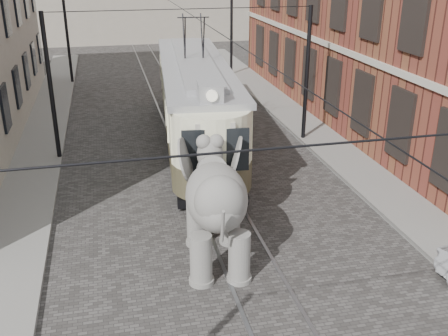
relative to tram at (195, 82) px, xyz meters
name	(u,v)px	position (x,y,z in m)	size (l,w,h in m)	color
ground	(222,209)	(-0.36, -6.96, -2.78)	(120.00, 120.00, 0.00)	#464340
tram_rails	(222,209)	(-0.36, -6.96, -2.77)	(1.54, 80.00, 0.02)	slate
sidewalk_right	(384,191)	(5.64, -6.96, -2.71)	(2.00, 60.00, 0.15)	slate
sidewalk_left	(18,229)	(-6.86, -6.96, -2.71)	(2.00, 60.00, 0.15)	slate
catenary	(189,88)	(-0.56, -1.96, 0.22)	(11.00, 30.20, 6.00)	black
tram	(195,82)	(0.00, 0.00, 0.00)	(2.90, 14.03, 5.57)	#EDE9BF
elephant	(216,211)	(-1.18, -10.02, -1.23)	(2.80, 5.08, 3.11)	slate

